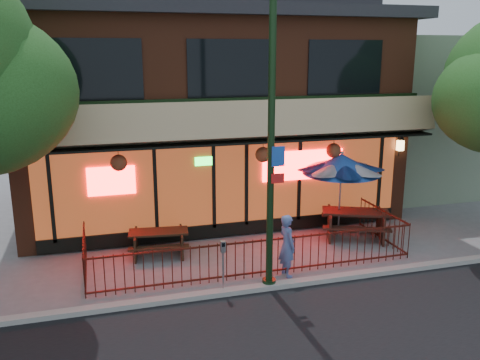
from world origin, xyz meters
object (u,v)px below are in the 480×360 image
object	(u,v)px
picnic_table_left	(159,239)
picnic_table_right	(355,220)
parking_meter_near	(223,258)
street_light	(271,158)
pedestrian	(287,245)
patio_umbrella	(341,164)

from	to	relation	value
picnic_table_left	picnic_table_right	world-z (taller)	picnic_table_right
picnic_table_left	parking_meter_near	size ratio (longest dim) A/B	1.36
street_light	parking_meter_near	xyz separation A→B (m)	(-1.13, 0.00, -2.28)
picnic_table_right	pedestrian	distance (m)	3.56
picnic_table_right	pedestrian	world-z (taller)	pedestrian
picnic_table_right	picnic_table_left	bearing A→B (deg)	177.21
street_light	picnic_table_right	bearing A→B (deg)	34.34
picnic_table_left	street_light	bearing A→B (deg)	-50.54
street_light	picnic_table_left	distance (m)	4.46
street_light	parking_meter_near	size ratio (longest dim) A/B	5.46
picnic_table_right	parking_meter_near	bearing A→B (deg)	-152.54
street_light	parking_meter_near	bearing A→B (deg)	179.87
picnic_table_right	pedestrian	size ratio (longest dim) A/B	1.51
patio_umbrella	parking_meter_near	bearing A→B (deg)	-147.52
picnic_table_left	picnic_table_right	distance (m)	5.86
picnic_table_left	pedestrian	size ratio (longest dim) A/B	1.10
picnic_table_left	parking_meter_near	world-z (taller)	parking_meter_near
street_light	picnic_table_left	xyz separation A→B (m)	(-2.26, 2.74, -2.70)
patio_umbrella	parking_meter_near	distance (m)	5.31
picnic_table_left	picnic_table_right	size ratio (longest dim) A/B	0.73
picnic_table_right	patio_umbrella	world-z (taller)	patio_umbrella
picnic_table_left	pedestrian	distance (m)	3.68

